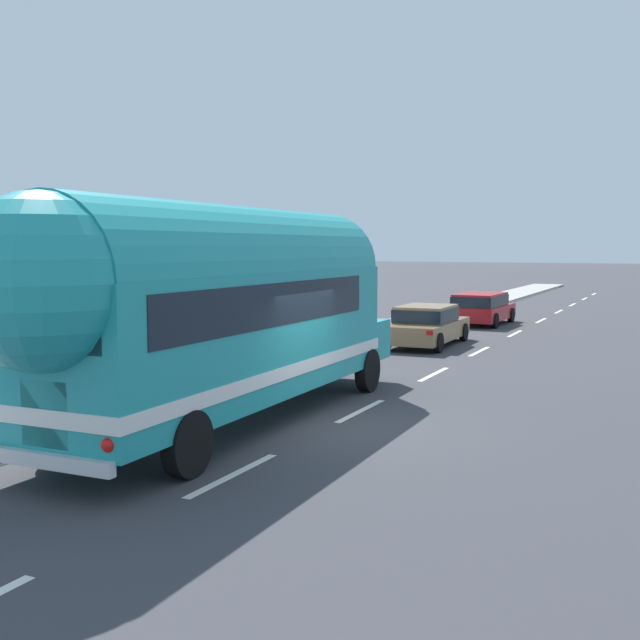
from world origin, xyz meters
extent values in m
plane|color=#38383D|center=(0.00, 0.00, 0.00)|extent=(300.00, 300.00, 0.00)
cube|color=silver|center=(0.00, -3.43, 0.00)|extent=(0.14, 2.40, 0.01)
cube|color=silver|center=(0.00, 1.48, 0.00)|extent=(0.14, 2.40, 0.01)
cube|color=silver|center=(0.00, 6.49, 0.00)|extent=(0.14, 2.40, 0.01)
cube|color=silver|center=(0.00, 11.39, 0.00)|extent=(0.14, 2.40, 0.01)
cube|color=silver|center=(0.00, 17.01, 0.00)|extent=(0.14, 2.40, 0.01)
cube|color=silver|center=(0.00, 22.86, 0.00)|extent=(0.14, 2.40, 0.01)
cube|color=silver|center=(0.00, 28.20, 0.00)|extent=(0.14, 2.40, 0.01)
cube|color=silver|center=(0.00, 33.38, 0.00)|extent=(0.14, 2.40, 0.01)
cube|color=silver|center=(0.00, 39.15, 0.00)|extent=(0.14, 2.40, 0.01)
cube|color=silver|center=(0.00, 44.58, 0.00)|extent=(0.14, 2.40, 0.01)
cube|color=silver|center=(-3.54, 12.00, 0.00)|extent=(0.12, 80.00, 0.01)
cube|color=#9E9B93|center=(-4.78, 10.00, 0.07)|extent=(2.49, 90.00, 0.15)
cube|color=teal|center=(-1.76, -0.78, 1.75)|extent=(2.68, 9.37, 2.30)
cylinder|color=teal|center=(-1.76, -0.78, 2.90)|extent=(2.63, 9.27, 2.45)
sphere|color=teal|center=(-1.67, -5.39, 2.90)|extent=(2.40, 2.40, 2.40)
cube|color=teal|center=(-1.86, 4.53, 1.07)|extent=(2.29, 1.34, 0.95)
cube|color=white|center=(-1.76, -0.78, 1.10)|extent=(2.73, 9.41, 0.24)
cube|color=black|center=(-1.75, -1.08, 2.35)|extent=(2.68, 7.58, 0.76)
cube|color=black|center=(-1.67, -5.40, 2.40)|extent=(2.00, 0.12, 0.84)
cube|color=white|center=(-1.67, -5.41, 1.15)|extent=(0.80, 0.08, 0.90)
cube|color=silver|center=(-1.66, -5.50, 0.55)|extent=(2.34, 0.19, 0.20)
sphere|color=red|center=(-0.62, -5.40, 0.85)|extent=(0.20, 0.20, 0.20)
cube|color=black|center=(-1.85, 3.93, 2.40)|extent=(2.14, 0.14, 0.96)
cube|color=silver|center=(-1.88, 5.22, 0.95)|extent=(0.90, 0.12, 0.56)
cylinder|color=black|center=(-3.01, 3.46, 0.50)|extent=(0.28, 1.00, 1.00)
cylinder|color=black|center=(-0.67, 3.51, 0.50)|extent=(0.28, 1.00, 1.00)
cylinder|color=black|center=(-2.87, -3.87, 0.50)|extent=(0.28, 1.00, 1.00)
cylinder|color=black|center=(-0.53, -3.82, 0.50)|extent=(0.28, 1.00, 1.00)
cube|color=olive|center=(-2.01, 12.19, 0.52)|extent=(1.91, 4.74, 0.60)
cube|color=olive|center=(-2.01, 12.06, 1.09)|extent=(1.66, 2.39, 0.55)
cube|color=black|center=(-2.01, 12.06, 1.06)|extent=(1.72, 2.43, 0.43)
cube|color=red|center=(-2.75, 9.81, 0.70)|extent=(0.20, 0.04, 0.14)
cube|color=red|center=(-1.18, 9.84, 0.70)|extent=(0.20, 0.04, 0.14)
cylinder|color=black|center=(-2.91, 13.82, 0.32)|extent=(0.21, 0.64, 0.64)
cylinder|color=black|center=(-1.18, 13.86, 0.32)|extent=(0.21, 0.64, 0.64)
cylinder|color=black|center=(-2.85, 10.52, 0.32)|extent=(0.21, 0.64, 0.64)
cylinder|color=black|center=(-1.11, 10.55, 0.32)|extent=(0.21, 0.64, 0.64)
cube|color=#A5191E|center=(-2.00, 20.08, 0.52)|extent=(1.97, 4.32, 0.60)
cube|color=#A5191E|center=(-2.01, 19.61, 1.09)|extent=(1.73, 3.06, 0.55)
cube|color=black|center=(-2.01, 19.61, 1.06)|extent=(1.80, 3.11, 0.43)
cube|color=red|center=(-2.86, 17.96, 0.70)|extent=(0.20, 0.05, 0.14)
cube|color=red|center=(-1.25, 17.91, 0.70)|extent=(0.20, 0.05, 0.14)
cylinder|color=black|center=(-2.85, 21.54, 0.32)|extent=(0.22, 0.64, 0.64)
cylinder|color=black|center=(-1.07, 21.49, 0.32)|extent=(0.22, 0.64, 0.64)
cylinder|color=black|center=(-2.92, 18.67, 0.32)|extent=(0.22, 0.64, 0.64)
cylinder|color=black|center=(-1.15, 18.62, 0.32)|extent=(0.22, 0.64, 0.64)
camera|label=1|loc=(5.93, -12.86, 3.36)|focal=43.13mm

